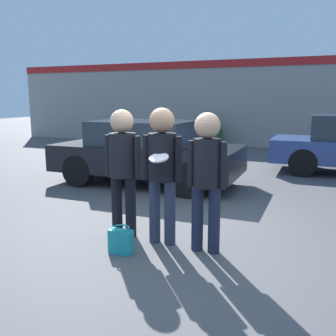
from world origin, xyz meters
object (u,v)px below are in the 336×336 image
person_left (123,161)px  shrub (207,132)px  parked_car_near (146,152)px  person_right (207,170)px  person_middle_with_frisbee (162,163)px  handbag (121,241)px

person_left → shrub: size_ratio=1.42×
person_left → shrub: (-1.73, 10.06, -0.45)m
parked_car_near → shrub: 6.94m
parked_car_near → shrub: (-0.59, 6.91, -0.11)m
person_left → person_right: 1.24m
person_middle_with_frisbee → handbag: size_ratio=5.23×
person_left → handbag: (0.27, -0.58, -0.91)m
person_left → person_middle_with_frisbee: 0.62m
parked_car_near → handbag: parked_car_near is taller
person_middle_with_frisbee → shrub: 10.40m
person_right → parked_car_near: bearing=126.0°
handbag → person_middle_with_frisbee: bearing=56.3°
person_left → handbag: 1.12m
person_left → shrub: person_left is taller
person_left → parked_car_near: 3.37m
person_middle_with_frisbee → shrub: (-2.35, 10.12, -0.47)m
parked_car_near → shrub: bearing=94.9°
person_left → parked_car_near: (-1.14, 3.15, -0.34)m
person_right → parked_car_near: (-2.37, 3.26, -0.32)m
person_left → handbag: bearing=-64.9°
person_left → person_right: person_left is taller
person_right → shrub: size_ratio=1.41×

